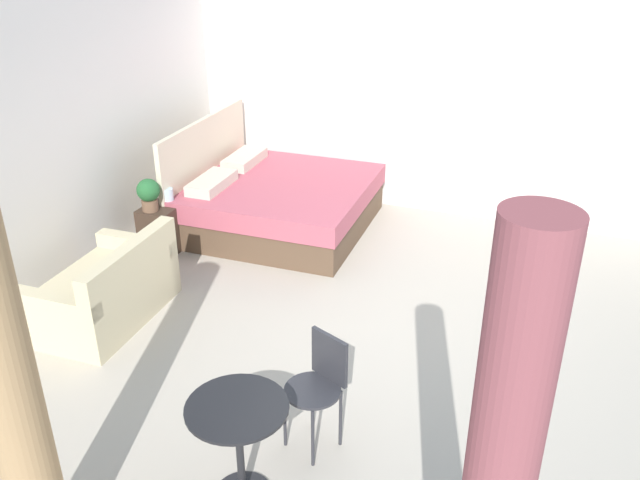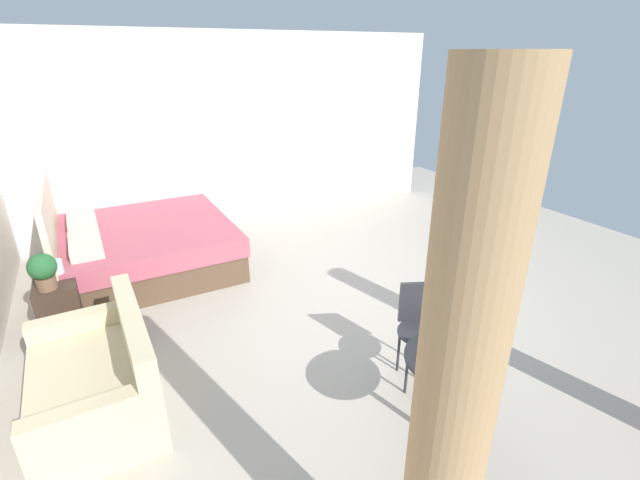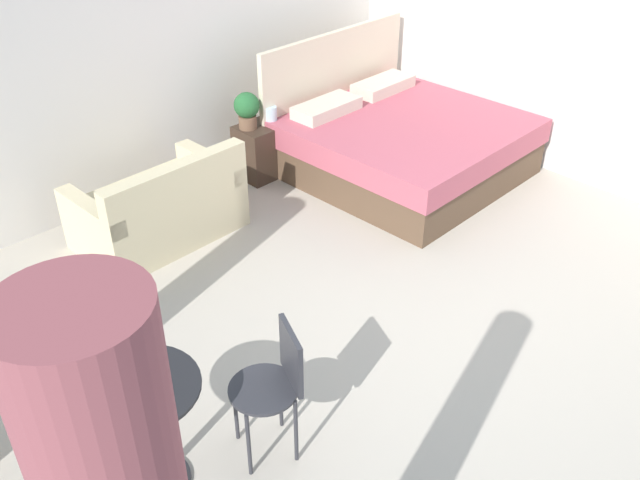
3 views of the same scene
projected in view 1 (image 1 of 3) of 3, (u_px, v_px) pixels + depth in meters
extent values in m
cube|color=#B2A899|center=(380.00, 341.00, 5.90)|extent=(9.11, 9.69, 0.02)
cube|color=silver|center=(47.00, 144.00, 6.31)|extent=(9.11, 0.12, 2.87)
cube|color=silver|center=(456.00, 99.00, 7.82)|extent=(0.12, 6.69, 2.87)
cube|color=brown|center=(283.00, 214.00, 7.95)|extent=(2.00, 1.97, 0.34)
cube|color=#B25160|center=(282.00, 191.00, 7.82)|extent=(2.04, 2.01, 0.24)
cube|color=beige|center=(206.00, 169.00, 8.05)|extent=(2.03, 0.09, 1.24)
cube|color=beige|center=(212.00, 183.00, 7.58)|extent=(0.72, 0.33, 0.12)
cube|color=beige|center=(245.00, 159.00, 8.32)|extent=(0.72, 0.33, 0.12)
cube|color=beige|center=(104.00, 298.00, 6.14)|extent=(1.35, 0.86, 0.42)
cube|color=beige|center=(130.00, 266.00, 5.87)|extent=(1.34, 0.17, 0.39)
cube|color=beige|center=(136.00, 243.00, 6.53)|extent=(0.16, 0.84, 0.15)
cube|color=beige|center=(55.00, 304.00, 5.51)|extent=(0.16, 0.84, 0.15)
cube|color=#38281E|center=(162.00, 229.00, 7.33)|extent=(0.43, 0.37, 0.54)
cylinder|color=brown|center=(150.00, 205.00, 7.11)|extent=(0.17, 0.17, 0.13)
sphere|color=#235B2D|center=(148.00, 190.00, 7.04)|extent=(0.25, 0.25, 0.25)
cylinder|color=silver|center=(168.00, 196.00, 7.26)|extent=(0.12, 0.12, 0.18)
cylinder|color=black|center=(240.00, 454.00, 4.16)|extent=(0.05, 0.05, 0.72)
cylinder|color=black|center=(237.00, 408.00, 4.00)|extent=(0.64, 0.64, 0.02)
cylinder|color=#2D2D33|center=(285.00, 419.00, 4.63)|extent=(0.02, 0.02, 0.47)
cylinder|color=#2D2D33|center=(313.00, 438.00, 4.46)|extent=(0.02, 0.02, 0.47)
cylinder|color=#2D2D33|center=(313.00, 400.00, 4.81)|extent=(0.02, 0.02, 0.47)
cylinder|color=#2D2D33|center=(340.00, 418.00, 4.64)|extent=(0.02, 0.02, 0.47)
cylinder|color=#2D2D33|center=(312.00, 390.00, 4.53)|extent=(0.52, 0.52, 0.02)
cube|color=#2D2D33|center=(329.00, 357.00, 4.55)|extent=(0.15, 0.30, 0.36)
cylinder|color=tan|center=(7.00, 379.00, 3.35)|extent=(0.30, 0.30, 2.59)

